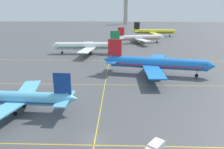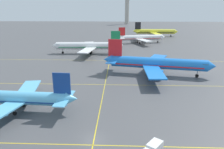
{
  "view_description": "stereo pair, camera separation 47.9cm",
  "coord_description": "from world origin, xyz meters",
  "views": [
    {
      "loc": [
        4.51,
        -38.15,
        25.31
      ],
      "look_at": [
        2.33,
        30.45,
        3.67
      ],
      "focal_mm": 36.24,
      "sensor_mm": 36.0,
      "label": 1
    },
    {
      "loc": [
        4.99,
        -38.13,
        25.31
      ],
      "look_at": [
        2.33,
        30.45,
        3.67
      ],
      "focal_mm": 36.24,
      "sensor_mm": 36.0,
      "label": 2
    }
  ],
  "objects": [
    {
      "name": "ground_plane",
      "position": [
        0.0,
        0.0,
        0.0
      ],
      "size": [
        600.0,
        600.0,
        0.0
      ],
      "primitive_type": "plane",
      "color": "#4C4C4F"
    },
    {
      "name": "airliner_front_gate",
      "position": [
        -21.02,
        11.42,
        3.47
      ],
      "size": [
        32.64,
        28.13,
        10.15
      ],
      "color": "#5BB7E5",
      "rests_on": "ground"
    },
    {
      "name": "airliner_second_row",
      "position": [
        18.16,
        42.59,
        4.32
      ],
      "size": [
        40.55,
        34.52,
        12.65
      ],
      "color": "blue",
      "rests_on": "ground"
    },
    {
      "name": "airliner_third_row",
      "position": [
        -12.14,
        78.83,
        4.02
      ],
      "size": [
        37.8,
        32.62,
        11.76
      ],
      "color": "white",
      "rests_on": "ground"
    },
    {
      "name": "airliner_far_left_stand",
      "position": [
        18.24,
        112.58,
        3.6
      ],
      "size": [
        33.68,
        28.62,
        10.55
      ],
      "color": "white",
      "rests_on": "ground"
    },
    {
      "name": "airliner_far_right_stand",
      "position": [
        32.21,
        145.34,
        3.81
      ],
      "size": [
        35.82,
        31.01,
        11.17
      ],
      "color": "yellow",
      "rests_on": "ground"
    },
    {
      "name": "taxiway_markings",
      "position": [
        0.0,
        30.97,
        0.0
      ],
      "size": [
        135.71,
        108.79,
        0.01
      ],
      "color": "yellow",
      "rests_on": "ground"
    },
    {
      "name": "service_truck_red_van",
      "position": [
        10.84,
        -4.32,
        1.18
      ],
      "size": [
        3.94,
        4.39,
        2.1
      ],
      "color": "white",
      "rests_on": "ground"
    },
    {
      "name": "control_tower",
      "position": [
        12.47,
        260.03,
        20.99
      ],
      "size": [
        8.82,
        8.82,
        36.01
      ],
      "color": "#ADA89E",
      "rests_on": "ground"
    }
  ]
}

